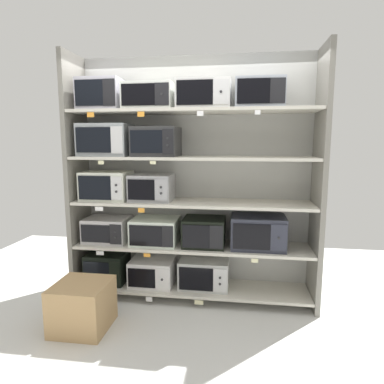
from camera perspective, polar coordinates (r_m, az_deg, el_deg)
ground at (r=3.01m, az=-3.01°, el=-25.96°), size 6.49×6.00×0.02m
back_panel at (r=3.76m, az=0.59°, el=2.61°), size 2.69×0.04×2.61m
upright_left at (r=3.88m, az=-18.98°, el=2.33°), size 0.05×0.50×2.61m
upright_right at (r=3.54m, az=20.87°, el=1.67°), size 0.05×0.50×2.61m
shelf_0 at (r=3.81m, az=0.00°, el=-15.96°), size 2.49×0.50×0.03m
microwave_0 at (r=3.98m, az=-14.25°, el=-12.32°), size 0.43×0.36×0.33m
microwave_1 at (r=3.83m, az=-6.75°, el=-13.35°), size 0.47×0.40×0.28m
microwave_2 at (r=3.73m, az=2.05°, el=-13.73°), size 0.53×0.35×0.31m
price_tag_0 at (r=3.86m, az=-15.54°, el=-16.69°), size 0.07×0.00×0.04m
price_tag_1 at (r=3.68m, az=-7.34°, el=-17.71°), size 0.07×0.00×0.05m
price_tag_2 at (r=3.59m, az=1.19°, el=-18.35°), size 0.09×0.00×0.04m
shelf_1 at (r=3.64m, az=0.00°, el=-9.18°), size 2.49×0.50×0.03m
microwave_3 at (r=3.84m, az=-14.23°, el=-6.20°), size 0.47×0.39×0.27m
microwave_4 at (r=3.67m, az=-6.25°, el=-6.60°), size 0.49×0.42×0.28m
microwave_5 at (r=3.58m, az=2.08°, el=-6.80°), size 0.44×0.39×0.30m
microwave_6 at (r=3.56m, az=11.19°, el=-6.70°), size 0.55×0.41×0.34m
price_tag_3 at (r=3.67m, az=-15.44°, el=-10.03°), size 0.08×0.00×0.04m
price_tag_4 at (r=3.50m, az=-7.70°, el=-10.66°), size 0.07×0.00×0.04m
price_tag_5 at (r=3.38m, az=10.67°, el=-11.46°), size 0.07×0.00×0.04m
shelf_2 at (r=3.53m, az=0.00°, el=-1.85°), size 2.49×0.50×0.03m
microwave_7 at (r=3.74m, az=-14.32°, el=1.09°), size 0.50×0.40×0.30m
microwave_8 at (r=3.58m, az=-6.90°, el=0.77°), size 0.44×0.37×0.28m
price_tag_6 at (r=3.54m, az=-15.58°, el=-2.78°), size 0.09×0.00×0.04m
price_tag_7 at (r=3.39m, az=-8.66°, el=-3.11°), size 0.07×0.00×0.05m
shelf_3 at (r=3.47m, az=0.00°, el=5.85°), size 2.49×0.50×0.03m
microwave_9 at (r=3.71m, az=-14.42°, el=8.60°), size 0.52×0.41×0.34m
microwave_10 at (r=3.54m, az=-6.10°, el=8.55°), size 0.46×0.44×0.30m
price_tag_8 at (r=3.47m, az=-15.28°, el=4.90°), size 0.06×0.00×0.04m
price_tag_9 at (r=3.29m, az=-6.70°, el=5.01°), size 0.06×0.00×0.03m
shelf_4 at (r=3.48m, az=0.00°, el=13.64°), size 2.49×0.50×0.03m
microwave_11 at (r=3.75m, az=-15.29°, el=15.71°), size 0.44×0.34×0.33m
microwave_12 at (r=3.58m, az=-7.31°, el=15.82°), size 0.51×0.38×0.27m
microwave_13 at (r=3.48m, az=2.06°, el=16.26°), size 0.53×0.38×0.29m
microwave_14 at (r=3.46m, az=11.42°, el=16.10°), size 0.46×0.42×0.28m
price_tag_10 at (r=3.51m, az=-16.94°, el=12.52°), size 0.07×0.00×0.05m
price_tag_11 at (r=3.33m, az=-8.72°, el=13.01°), size 0.07×0.00×0.05m
price_tag_12 at (r=3.21m, az=1.42°, el=13.28°), size 0.06×0.00×0.05m
price_tag_13 at (r=3.19m, az=11.15°, el=13.21°), size 0.05×0.00×0.04m
shipping_carton at (r=3.37m, az=-18.20°, el=-17.98°), size 0.48×0.48×0.43m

